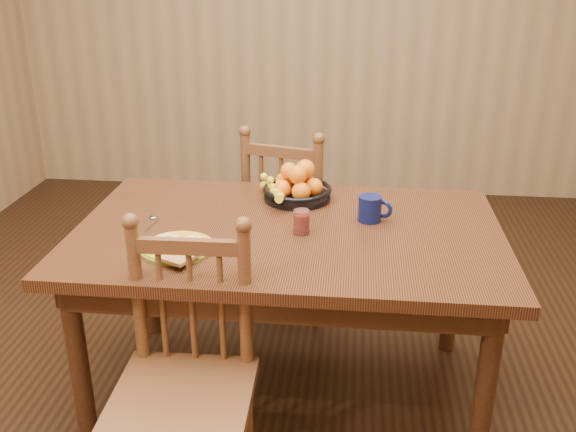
# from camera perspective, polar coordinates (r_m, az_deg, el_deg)

# --- Properties ---
(room) EXTENTS (4.52, 5.02, 2.72)m
(room) POSITION_cam_1_polar(r_m,az_deg,el_deg) (2.24, -0.00, 13.10)
(room) COLOR black
(room) RESTS_ON ground
(dining_table) EXTENTS (1.60, 1.00, 0.75)m
(dining_table) POSITION_cam_1_polar(r_m,az_deg,el_deg) (2.45, -0.00, -2.92)
(dining_table) COLOR black
(dining_table) RESTS_ON ground
(chair_far) EXTENTS (0.52, 0.51, 0.96)m
(chair_far) POSITION_cam_1_polar(r_m,az_deg,el_deg) (3.17, 0.37, -0.70)
(chair_far) COLOR #482515
(chair_far) RESTS_ON ground
(chair_near) EXTENTS (0.44, 0.42, 0.95)m
(chair_near) POSITION_cam_1_polar(r_m,az_deg,el_deg) (2.10, -9.12, -14.48)
(chair_near) COLOR #482515
(chair_near) RESTS_ON ground
(breakfast_plate) EXTENTS (0.26, 0.30, 0.04)m
(breakfast_plate) POSITION_cam_1_polar(r_m,az_deg,el_deg) (2.27, -9.75, -2.73)
(breakfast_plate) COLOR #59601E
(breakfast_plate) RESTS_ON dining_table
(fork) EXTENTS (0.04, 0.18, 0.00)m
(fork) POSITION_cam_1_polar(r_m,az_deg,el_deg) (2.20, -8.50, -3.76)
(fork) COLOR silver
(fork) RESTS_ON dining_table
(spoon) EXTENTS (0.04, 0.16, 0.01)m
(spoon) POSITION_cam_1_polar(r_m,az_deg,el_deg) (2.54, -11.93, -0.25)
(spoon) COLOR silver
(spoon) RESTS_ON dining_table
(coffee_mug) EXTENTS (0.13, 0.09, 0.10)m
(coffee_mug) POSITION_cam_1_polar(r_m,az_deg,el_deg) (2.48, 7.40, 0.68)
(coffee_mug) COLOR #0A113C
(coffee_mug) RESTS_ON dining_table
(juice_glass) EXTENTS (0.06, 0.06, 0.09)m
(juice_glass) POSITION_cam_1_polar(r_m,az_deg,el_deg) (2.36, 1.20, -0.58)
(juice_glass) COLOR silver
(juice_glass) RESTS_ON dining_table
(fruit_bowl) EXTENTS (0.32, 0.32, 0.17)m
(fruit_bowl) POSITION_cam_1_polar(r_m,az_deg,el_deg) (2.68, 0.69, 2.62)
(fruit_bowl) COLOR black
(fruit_bowl) RESTS_ON dining_table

